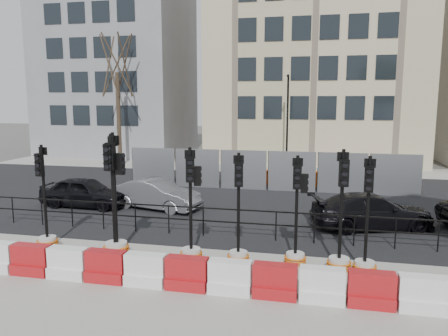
% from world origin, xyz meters
% --- Properties ---
extents(ground, '(120.00, 120.00, 0.00)m').
position_xyz_m(ground, '(0.00, 0.00, 0.00)').
color(ground, '#51514C').
rests_on(ground, ground).
extents(sidewalk_near, '(40.00, 6.00, 0.02)m').
position_xyz_m(sidewalk_near, '(0.00, -3.00, 0.01)').
color(sidewalk_near, gray).
rests_on(sidewalk_near, ground).
extents(road, '(40.00, 14.00, 0.03)m').
position_xyz_m(road, '(0.00, 7.00, 0.01)').
color(road, black).
rests_on(road, ground).
extents(sidewalk_far, '(40.00, 4.00, 0.02)m').
position_xyz_m(sidewalk_far, '(0.00, 16.00, 0.01)').
color(sidewalk_far, gray).
rests_on(sidewalk_far, ground).
extents(building_grey, '(11.00, 9.06, 14.00)m').
position_xyz_m(building_grey, '(-14.00, 21.99, 7.00)').
color(building_grey, gray).
rests_on(building_grey, ground).
extents(building_cream, '(15.00, 10.06, 18.00)m').
position_xyz_m(building_cream, '(2.00, 21.99, 9.00)').
color(building_cream, beige).
rests_on(building_cream, ground).
extents(kerb_railing, '(18.00, 0.04, 1.00)m').
position_xyz_m(kerb_railing, '(0.00, 1.20, 0.69)').
color(kerb_railing, black).
rests_on(kerb_railing, ground).
extents(heras_fencing, '(14.33, 1.72, 2.00)m').
position_xyz_m(heras_fencing, '(-0.49, 9.71, 0.71)').
color(heras_fencing, gray).
rests_on(heras_fencing, ground).
extents(lamp_post_far, '(0.12, 0.56, 6.00)m').
position_xyz_m(lamp_post_far, '(0.50, 14.98, 3.22)').
color(lamp_post_far, black).
rests_on(lamp_post_far, ground).
extents(tree_bare_far, '(2.00, 2.00, 9.00)m').
position_xyz_m(tree_bare_far, '(-11.00, 15.50, 6.65)').
color(tree_bare_far, '#473828').
rests_on(tree_bare_far, ground).
extents(barrier_row, '(14.65, 0.50, 0.80)m').
position_xyz_m(barrier_row, '(0.00, -2.80, 0.37)').
color(barrier_row, red).
rests_on(barrier_row, ground).
extents(traffic_signal_a, '(0.63, 0.63, 3.19)m').
position_xyz_m(traffic_signal_a, '(-5.52, -1.00, 0.66)').
color(traffic_signal_a, silver).
rests_on(traffic_signal_a, ground).
extents(traffic_signal_b, '(0.71, 0.71, 3.60)m').
position_xyz_m(traffic_signal_b, '(-3.15, -1.14, 0.86)').
color(traffic_signal_b, silver).
rests_on(traffic_signal_b, ground).
extents(traffic_signal_c, '(0.70, 0.70, 3.57)m').
position_xyz_m(traffic_signal_c, '(-3.21, -1.15, 0.74)').
color(traffic_signal_c, silver).
rests_on(traffic_signal_c, ground).
extents(traffic_signal_d, '(0.64, 0.64, 3.23)m').
position_xyz_m(traffic_signal_d, '(-0.93, -1.09, 0.77)').
color(traffic_signal_d, silver).
rests_on(traffic_signal_d, ground).
extents(traffic_signal_e, '(0.61, 0.61, 3.11)m').
position_xyz_m(traffic_signal_e, '(0.38, -1.01, 0.64)').
color(traffic_signal_e, silver).
rests_on(traffic_signal_e, ground).
extents(traffic_signal_f, '(0.60, 0.60, 3.05)m').
position_xyz_m(traffic_signal_f, '(1.93, -0.78, 0.73)').
color(traffic_signal_f, silver).
rests_on(traffic_signal_f, ground).
extents(traffic_signal_g, '(0.64, 0.64, 3.27)m').
position_xyz_m(traffic_signal_g, '(3.07, -0.96, 0.67)').
color(traffic_signal_g, silver).
rests_on(traffic_signal_g, ground).
extents(traffic_signal_h, '(0.61, 0.61, 3.12)m').
position_xyz_m(traffic_signal_h, '(3.71, -1.02, 0.64)').
color(traffic_signal_h, silver).
rests_on(traffic_signal_h, ground).
extents(car_a, '(1.78, 3.87, 1.28)m').
position_xyz_m(car_a, '(-7.12, 4.04, 0.64)').
color(car_a, black).
rests_on(car_a, ground).
extents(car_b, '(3.09, 4.40, 1.25)m').
position_xyz_m(car_b, '(-4.05, 4.36, 0.62)').
color(car_b, '#54555A').
rests_on(car_b, ground).
extents(car_c, '(4.12, 5.24, 1.24)m').
position_xyz_m(car_c, '(4.34, 3.37, 0.62)').
color(car_c, black).
rests_on(car_c, ground).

